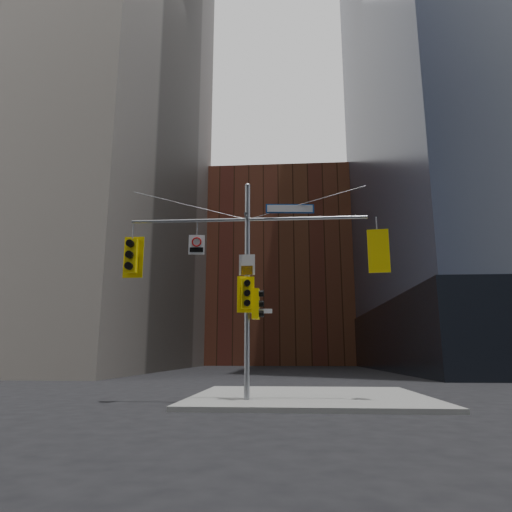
# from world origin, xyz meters

# --- Properties ---
(ground) EXTENTS (160.00, 160.00, 0.00)m
(ground) POSITION_xyz_m (0.00, 0.00, 0.00)
(ground) COLOR black
(ground) RESTS_ON ground
(sidewalk_corner) EXTENTS (8.00, 8.00, 0.15)m
(sidewalk_corner) POSITION_xyz_m (2.00, 4.00, 0.07)
(sidewalk_corner) COLOR gray
(sidewalk_corner) RESTS_ON ground
(tower_nw) EXTENTS (36.00, 36.00, 80.00)m
(tower_nw) POSITION_xyz_m (-28.00, 32.00, 40.00)
(tower_nw) COLOR gray
(tower_nw) RESTS_ON ground
(brick_midrise) EXTENTS (26.00, 20.00, 28.00)m
(brick_midrise) POSITION_xyz_m (0.00, 58.00, 14.00)
(brick_midrise) COLOR brown
(brick_midrise) RESTS_ON ground
(signal_assembly) EXTENTS (8.00, 0.80, 7.30)m
(signal_assembly) POSITION_xyz_m (0.00, 1.99, 4.42)
(signal_assembly) COLOR gray
(signal_assembly) RESTS_ON ground
(traffic_light_west_arm) EXTENTS (0.68, 0.53, 1.44)m
(traffic_light_west_arm) POSITION_xyz_m (-3.95, 2.01, 4.80)
(traffic_light_west_arm) COLOR yellow
(traffic_light_west_arm) RESTS_ON ground
(traffic_light_east_arm) EXTENTS (0.68, 0.57, 1.43)m
(traffic_light_east_arm) POSITION_xyz_m (4.29, 1.99, 4.80)
(traffic_light_east_arm) COLOR yellow
(traffic_light_east_arm) RESTS_ON ground
(traffic_light_pole_side) EXTENTS (0.39, 0.33, 0.99)m
(traffic_light_pole_side) POSITION_xyz_m (0.32, 2.00, 3.14)
(traffic_light_pole_side) COLOR yellow
(traffic_light_pole_side) RESTS_ON ground
(traffic_light_pole_front) EXTENTS (0.56, 0.51, 1.18)m
(traffic_light_pole_front) POSITION_xyz_m (-0.00, 1.73, 3.44)
(traffic_light_pole_front) COLOR yellow
(traffic_light_pole_front) RESTS_ON ground
(street_sign_blade) EXTENTS (1.63, 0.19, 0.32)m
(street_sign_blade) POSITION_xyz_m (1.44, 2.00, 6.35)
(street_sign_blade) COLOR navy
(street_sign_blade) RESTS_ON ground
(regulatory_sign_arm) EXTENTS (0.54, 0.08, 0.67)m
(regulatory_sign_arm) POSITION_xyz_m (-1.72, 1.97, 5.17)
(regulatory_sign_arm) COLOR silver
(regulatory_sign_arm) RESTS_ON ground
(regulatory_sign_pole) EXTENTS (0.53, 0.07, 0.69)m
(regulatory_sign_pole) POSITION_xyz_m (0.00, 1.88, 4.40)
(regulatory_sign_pole) COLOR silver
(regulatory_sign_pole) RESTS_ON ground
(street_blade_ew) EXTENTS (0.73, 0.10, 0.15)m
(street_blade_ew) POSITION_xyz_m (0.45, 2.00, 2.91)
(street_blade_ew) COLOR silver
(street_blade_ew) RESTS_ON ground
(street_blade_ns) EXTENTS (0.07, 0.67, 0.13)m
(street_blade_ns) POSITION_xyz_m (0.00, 2.45, 2.95)
(street_blade_ns) COLOR #145926
(street_blade_ns) RESTS_ON ground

